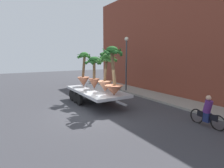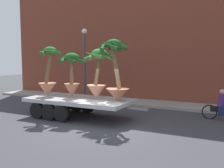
% 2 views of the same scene
% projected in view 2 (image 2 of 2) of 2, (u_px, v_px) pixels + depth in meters
% --- Properties ---
extents(ground_plane, '(60.00, 60.00, 0.00)m').
position_uv_depth(ground_plane, '(101.00, 127.00, 11.43)').
color(ground_plane, '#38383D').
extents(sidewalk, '(24.00, 2.20, 0.15)m').
position_uv_depth(sidewalk, '(147.00, 103.00, 16.85)').
color(sidewalk, gray).
rests_on(sidewalk, ground).
extents(building_facade, '(24.00, 1.20, 9.40)m').
position_uv_depth(building_facade, '(156.00, 33.00, 17.89)').
color(building_facade, brown).
rests_on(building_facade, ground).
extents(flatbed_trailer, '(6.36, 2.54, 0.98)m').
position_uv_depth(flatbed_trailer, '(75.00, 102.00, 13.22)').
color(flatbed_trailer, '#B7BABF').
rests_on(flatbed_trailer, ground).
extents(potted_palm_rear, '(1.35, 1.41, 2.29)m').
position_uv_depth(potted_palm_rear, '(72.00, 74.00, 13.30)').
color(potted_palm_rear, '#B26647').
rests_on(potted_palm_rear, flatbed_trailer).
extents(potted_palm_middle, '(1.29, 1.30, 2.62)m').
position_uv_depth(potted_palm_middle, '(48.00, 76.00, 13.67)').
color(potted_palm_middle, '#C17251').
rests_on(potted_palm_middle, flatbed_trailer).
extents(potted_palm_front, '(1.57, 1.50, 2.48)m').
position_uv_depth(potted_palm_front, '(98.00, 74.00, 12.71)').
color(potted_palm_front, tan).
rests_on(potted_palm_front, flatbed_trailer).
extents(potted_palm_extra, '(1.49, 1.42, 2.91)m').
position_uv_depth(potted_palm_extra, '(116.00, 75.00, 12.21)').
color(potted_palm_extra, '#B26647').
rests_on(potted_palm_extra, flatbed_trailer).
extents(cyclist, '(1.84, 0.36, 1.54)m').
position_uv_depth(cyclist, '(222.00, 107.00, 12.55)').
color(cyclist, black).
rests_on(cyclist, ground).
extents(street_lamp, '(0.36, 0.36, 4.83)m').
position_uv_depth(street_lamp, '(85.00, 55.00, 17.69)').
color(street_lamp, '#383D42').
rests_on(street_lamp, sidewalk).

